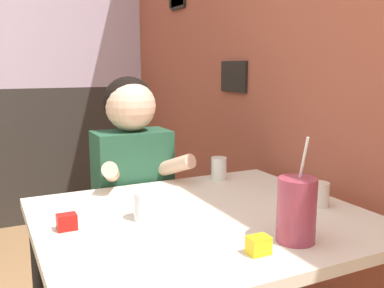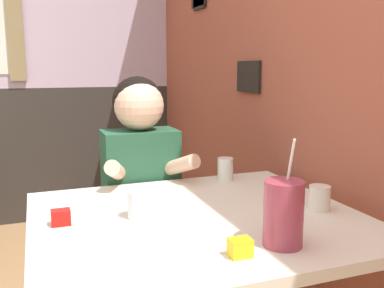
% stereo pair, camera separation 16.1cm
% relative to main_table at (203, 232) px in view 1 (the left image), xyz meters
% --- Properties ---
extents(brick_wall_right, '(0.08, 4.77, 2.70)m').
position_rel_main_table_xyz_m(brick_wall_right, '(0.64, 0.95, 0.65)').
color(brick_wall_right, '#9E4C38').
rests_on(brick_wall_right, ground_plane).
extents(main_table, '(1.09, 0.96, 0.76)m').
position_rel_main_table_xyz_m(main_table, '(0.00, 0.00, 0.00)').
color(main_table, beige).
rests_on(main_table, ground_plane).
extents(person_seated, '(0.42, 0.42, 1.22)m').
position_rel_main_table_xyz_m(person_seated, '(-0.05, 0.60, -0.04)').
color(person_seated, '#235138').
rests_on(person_seated, ground_plane).
extents(cocktail_pitcher, '(0.11, 0.11, 0.31)m').
position_rel_main_table_xyz_m(cocktail_pitcher, '(0.14, -0.31, 0.15)').
color(cocktail_pitcher, '#99384C').
rests_on(cocktail_pitcher, main_table).
extents(glass_near_pitcher, '(0.08, 0.08, 0.09)m').
position_rel_main_table_xyz_m(glass_near_pitcher, '(-0.19, 0.05, 0.11)').
color(glass_near_pitcher, silver).
rests_on(glass_near_pitcher, main_table).
extents(glass_center, '(0.07, 0.07, 0.10)m').
position_rel_main_table_xyz_m(glass_center, '(0.28, 0.39, 0.11)').
color(glass_center, silver).
rests_on(glass_center, main_table).
extents(glass_far_side, '(0.07, 0.07, 0.09)m').
position_rel_main_table_xyz_m(glass_far_side, '(0.42, -0.09, 0.10)').
color(glass_far_side, silver).
rests_on(glass_far_side, main_table).
extents(condiment_ketchup, '(0.06, 0.04, 0.05)m').
position_rel_main_table_xyz_m(condiment_ketchup, '(-0.44, 0.07, 0.09)').
color(condiment_ketchup, '#B7140F').
rests_on(condiment_ketchup, main_table).
extents(condiment_mustard, '(0.06, 0.04, 0.05)m').
position_rel_main_table_xyz_m(condiment_mustard, '(-0.01, -0.34, 0.09)').
color(condiment_mustard, yellow).
rests_on(condiment_mustard, main_table).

